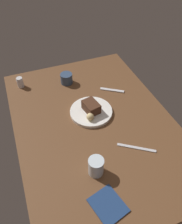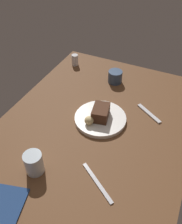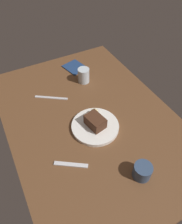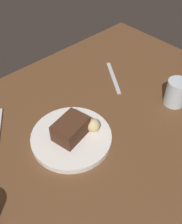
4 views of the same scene
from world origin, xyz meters
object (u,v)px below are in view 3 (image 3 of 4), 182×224
(chocolate_cake_slice, at_px, (95,121))
(folded_napkin, at_px, (75,67))
(dessert_plate, at_px, (95,126))
(water_glass, at_px, (84,75))
(dessert_spoon, at_px, (71,165))
(bread_roll, at_px, (94,112))
(butter_knife, at_px, (51,98))
(coffee_cup, at_px, (142,171))

(chocolate_cake_slice, bearing_deg, folded_napkin, -13.52)
(dessert_plate, bearing_deg, water_glass, -17.60)
(chocolate_cake_slice, xyz_separation_m, folded_napkin, (0.52, -0.12, -0.04))
(chocolate_cake_slice, xyz_separation_m, dessert_spoon, (-0.14, 0.19, -0.04))
(water_glass, xyz_separation_m, dessert_spoon, (-0.49, 0.31, -0.04))
(chocolate_cake_slice, xyz_separation_m, bread_roll, (0.06, -0.03, -0.01))
(dessert_plate, relative_size, chocolate_cake_slice, 2.43)
(bread_roll, bearing_deg, butter_knife, 31.36)
(coffee_cup, distance_m, folded_napkin, 0.83)
(dessert_plate, distance_m, coffee_cup, 0.32)
(coffee_cup, xyz_separation_m, butter_knife, (0.62, 0.17, -0.03))
(dessert_plate, height_order, chocolate_cake_slice, chocolate_cake_slice)
(bread_roll, distance_m, folded_napkin, 0.46)
(dessert_plate, distance_m, butter_knife, 0.33)
(chocolate_cake_slice, bearing_deg, water_glass, -17.63)
(chocolate_cake_slice, height_order, folded_napkin, chocolate_cake_slice)
(water_glass, distance_m, dessert_spoon, 0.58)
(dessert_plate, bearing_deg, butter_knife, 21.49)
(water_glass, distance_m, folded_napkin, 0.16)
(chocolate_cake_slice, bearing_deg, dessert_plate, -57.58)
(chocolate_cake_slice, xyz_separation_m, butter_knife, (0.31, 0.12, -0.04))
(dessert_spoon, height_order, butter_knife, dessert_spoon)
(dessert_plate, xyz_separation_m, chocolate_cake_slice, (-0.00, 0.00, 0.04))
(dessert_plate, bearing_deg, chocolate_cake_slice, 122.42)
(dessert_spoon, height_order, folded_napkin, dessert_spoon)
(water_glass, bearing_deg, dessert_spoon, 148.10)
(dessert_spoon, bearing_deg, bread_roll, -104.85)
(chocolate_cake_slice, height_order, coffee_cup, chocolate_cake_slice)
(water_glass, relative_size, folded_napkin, 0.65)
(butter_knife, relative_size, folded_napkin, 1.37)
(coffee_cup, xyz_separation_m, folded_napkin, (0.83, -0.07, -0.03))
(bread_roll, xyz_separation_m, butter_knife, (0.25, 0.15, -0.04))
(folded_napkin, bearing_deg, water_glass, 176.25)
(chocolate_cake_slice, distance_m, bread_roll, 0.07)
(dessert_spoon, xyz_separation_m, butter_knife, (0.44, -0.07, -0.00))
(butter_knife, bearing_deg, coffee_cup, 139.23)
(folded_napkin, bearing_deg, coffee_cup, 174.89)
(water_glass, bearing_deg, chocolate_cake_slice, 162.37)
(chocolate_cake_slice, distance_m, dessert_spoon, 0.24)
(chocolate_cake_slice, relative_size, folded_napkin, 0.71)
(chocolate_cake_slice, relative_size, bread_roll, 2.41)
(coffee_cup, relative_size, dessert_spoon, 0.51)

